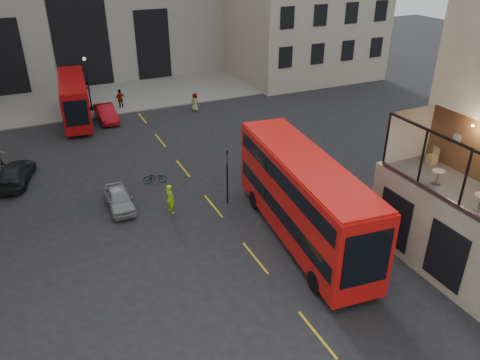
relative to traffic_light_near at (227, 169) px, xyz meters
name	(u,v)px	position (x,y,z in m)	size (l,w,h in m)	color
ground	(354,320)	(1.00, -12.00, -2.42)	(140.00, 140.00, 0.00)	black
host_frontage	(470,244)	(7.50, -12.00, -0.17)	(3.00, 11.00, 4.50)	beige
pavement_far	(86,99)	(-5.00, 26.00, -2.36)	(40.00, 12.00, 0.12)	slate
traffic_light_near	(227,169)	(0.00, 0.00, 0.00)	(0.16, 0.20, 3.80)	black
street_lamp_b	(89,88)	(-5.00, 22.00, -0.03)	(0.36, 0.36, 5.33)	black
bus_near	(303,195)	(2.21, -5.37, 0.38)	(4.16, 12.73, 4.99)	red
bus_far	(74,97)	(-6.63, 19.98, -0.19)	(3.15, 10.12, 3.97)	#A10B0B
car_a	(119,199)	(-6.44, 2.32, -1.79)	(1.51, 3.75, 1.28)	gray
car_b	(106,113)	(-4.16, 18.70, -1.69)	(1.55, 4.45, 1.47)	#9E0913
car_c	(15,173)	(-12.29, 8.83, -1.72)	(1.98, 4.88, 1.42)	black
bicycle	(155,177)	(-3.49, 4.70, -2.01)	(0.55, 1.57, 0.83)	gray
cyclist	(170,199)	(-3.67, 0.41, -1.46)	(0.70, 0.46, 1.93)	#A4DD17
pedestrian_b	(86,90)	(-4.68, 27.07, -1.65)	(1.00, 0.58, 1.55)	gray
pedestrian_c	(120,99)	(-2.19, 21.63, -1.44)	(1.16, 0.48, 1.97)	gray
pedestrian_d	(195,102)	(4.31, 17.88, -1.53)	(0.88, 0.57, 1.80)	gray
cafe_table_far	(438,175)	(6.86, -9.86, 2.67)	(0.59, 0.59, 0.74)	beige
cafe_chair_d	(432,159)	(8.44, -7.96, 2.45)	(0.46, 0.46, 0.89)	tan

